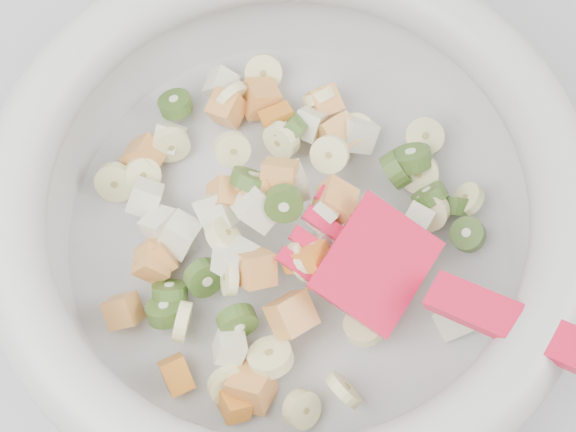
{
  "coord_description": "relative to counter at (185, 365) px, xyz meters",
  "views": [
    {
      "loc": [
        0.12,
        1.21,
        1.46
      ],
      "look_at": [
        0.12,
        1.43,
        0.95
      ],
      "focal_mm": 55.0,
      "sensor_mm": 36.0,
      "label": 1
    }
  ],
  "objects": [
    {
      "name": "mixing_bowl",
      "position": [
        0.12,
        -0.02,
        0.51
      ],
      "size": [
        0.47,
        0.37,
        0.14
      ],
      "color": "#B9B9B7",
      "rests_on": "counter"
    },
    {
      "name": "counter",
      "position": [
        0.0,
        0.0,
        0.0
      ],
      "size": [
        2.0,
        0.6,
        0.9
      ],
      "primitive_type": "cube",
      "color": "#A3A4A9",
      "rests_on": "ground"
    }
  ]
}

